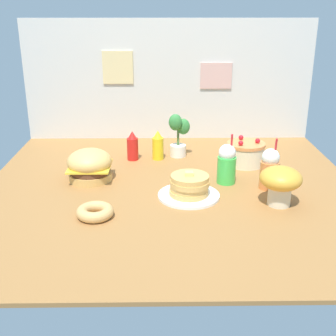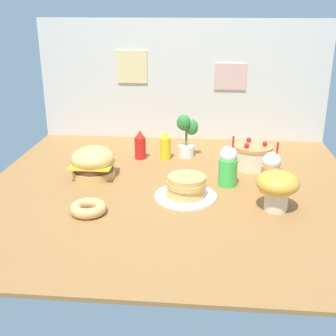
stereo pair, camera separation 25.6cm
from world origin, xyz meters
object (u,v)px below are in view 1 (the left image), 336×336
(layer_cake, at_px, (246,153))
(mustard_bottle, at_px, (158,146))
(donut_pink_glaze, at_px, (95,212))
(burger, at_px, (90,165))
(orange_float_cup, at_px, (270,169))
(mushroom_stool, at_px, (281,182))
(pancake_stack, at_px, (189,188))
(potted_plant, at_px, (178,133))
(ketchup_bottle, at_px, (133,147))
(cream_soda_cup, at_px, (227,164))

(layer_cake, distance_m, mustard_bottle, 0.60)
(donut_pink_glaze, bearing_deg, burger, 101.12)
(orange_float_cup, relative_size, mushroom_stool, 1.36)
(burger, bearing_deg, mushroom_stool, -19.25)
(burger, distance_m, donut_pink_glaze, 0.52)
(burger, distance_m, layer_cake, 1.03)
(pancake_stack, xyz_separation_m, potted_plant, (-0.04, 0.70, 0.11))
(donut_pink_glaze, distance_m, mushroom_stool, 0.98)
(mustard_bottle, relative_size, potted_plant, 0.66)
(ketchup_bottle, xyz_separation_m, orange_float_cup, (0.82, -0.51, 0.03))
(potted_plant, bearing_deg, ketchup_bottle, -166.98)
(burger, xyz_separation_m, donut_pink_glaze, (0.10, -0.50, -0.06))
(ketchup_bottle, distance_m, mustard_bottle, 0.17)
(burger, bearing_deg, pancake_stack, -24.18)
(potted_plant, relative_size, mushroom_stool, 1.39)
(potted_plant, bearing_deg, layer_cake, -22.52)
(ketchup_bottle, bearing_deg, burger, -123.17)
(mushroom_stool, bearing_deg, mustard_bottle, 131.26)
(donut_pink_glaze, bearing_deg, pancake_stack, 26.09)
(ketchup_bottle, height_order, orange_float_cup, orange_float_cup)
(ketchup_bottle, bearing_deg, orange_float_cup, -31.85)
(cream_soda_cup, distance_m, donut_pink_glaze, 0.85)
(pancake_stack, distance_m, ketchup_bottle, 0.72)
(cream_soda_cup, relative_size, orange_float_cup, 1.00)
(layer_cake, relative_size, donut_pink_glaze, 1.34)
(pancake_stack, distance_m, donut_pink_glaze, 0.55)
(donut_pink_glaze, distance_m, potted_plant, 1.05)
(orange_float_cup, xyz_separation_m, mushroom_stool, (0.00, -0.22, 0.01))
(ketchup_bottle, relative_size, orange_float_cup, 0.67)
(mustard_bottle, height_order, potted_plant, potted_plant)
(pancake_stack, xyz_separation_m, mushroom_stool, (0.48, -0.11, 0.08))
(orange_float_cup, relative_size, potted_plant, 0.98)
(orange_float_cup, bearing_deg, potted_plant, 131.08)
(pancake_stack, relative_size, mustard_bottle, 1.70)
(cream_soda_cup, bearing_deg, orange_float_cup, -20.36)
(potted_plant, bearing_deg, mushroom_stool, -57.57)
(burger, distance_m, potted_plant, 0.71)
(potted_plant, bearing_deg, orange_float_cup, -48.92)
(ketchup_bottle, bearing_deg, mustard_bottle, 3.28)
(donut_pink_glaze, bearing_deg, orange_float_cup, 20.33)
(burger, height_order, cream_soda_cup, cream_soda_cup)
(pancake_stack, distance_m, orange_float_cup, 0.49)
(cream_soda_cup, bearing_deg, ketchup_bottle, 144.16)
(ketchup_bottle, bearing_deg, layer_cake, -8.35)
(pancake_stack, bearing_deg, cream_soda_cup, 41.05)
(ketchup_bottle, relative_size, mustard_bottle, 1.00)
(donut_pink_glaze, bearing_deg, potted_plant, 64.31)
(burger, xyz_separation_m, cream_soda_cup, (0.82, -0.06, 0.03))
(cream_soda_cup, xyz_separation_m, potted_plant, (-0.27, 0.50, 0.05))
(layer_cake, bearing_deg, mustard_bottle, 168.28)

